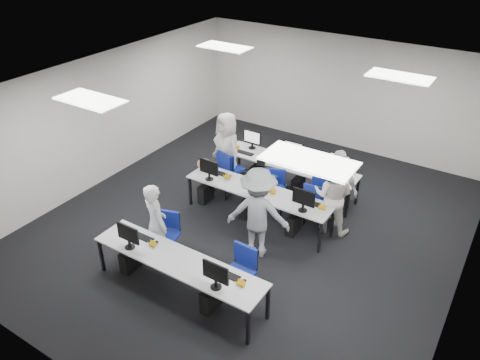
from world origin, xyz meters
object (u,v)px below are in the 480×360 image
Objects in this scene: student_3 at (336,187)px; chair_5 at (231,176)px; chair_4 at (318,209)px; desk_front at (178,262)px; student_1 at (333,195)px; chair_1 at (239,282)px; chair_2 at (222,183)px; chair_0 at (167,244)px; photographer at (258,213)px; student_0 at (156,223)px; chair_7 at (314,206)px; chair_6 at (274,193)px; chair_3 at (274,198)px; desk_mid at (258,192)px; student_2 at (227,149)px.

chair_5 is at bearing -168.25° from student_3.
chair_4 is 2.28m from chair_5.
student_1 is (1.43, 3.10, 0.14)m from desk_front.
chair_1 is 1.05× the size of chair_2.
student_3 is at bearing -84.00° from student_1.
chair_1 is 0.99× the size of chair_5.
chair_1 is 3.58m from chair_5.
chair_0 is 0.50× the size of photographer.
chair_5 is at bearing -14.06° from student_1.
chair_2 is at bearing -78.89° from chair_5.
chair_5 is (-0.36, 2.75, 0.02)m from chair_0.
chair_0 is at bearing -101.40° from student_0.
photographer is at bearing -120.36° from student_0.
student_1 is at bearing 10.06° from chair_5.
chair_0 is at bearing -129.94° from chair_7.
chair_6 is at bearing 5.64° from chair_2.
chair_3 is 0.24m from chair_6.
chair_0 is 0.55× the size of student_3.
desk_mid is 1.27m from chair_7.
student_0 is at bearing -131.55° from chair_3.
student_3 is (0.46, 2.94, 0.53)m from chair_1.
photographer reaches higher than chair_5.
desk_mid is 1.47m from chair_5.
chair_2 is 1.30m from chair_3.
chair_5 is at bearing 167.33° from chair_4.
chair_4 is 0.16m from chair_7.
student_2 is at bearing 128.67° from chair_1.
student_1 is at bearing -23.09° from chair_3.
student_2 is at bearing -171.47° from student_3.
chair_2 is 0.56× the size of student_1.
chair_7 reaches higher than chair_6.
chair_5 is 0.55× the size of student_2.
chair_5 is at bearing 80.40° from chair_0.
chair_6 is 3.04m from student_0.
chair_6 reaches higher than desk_mid.
photographer is (0.56, 1.65, 0.23)m from desk_front.
student_1 is at bearing -29.74° from chair_4.
photographer is (-0.88, -1.44, 0.09)m from student_1.
student_1 is 0.99× the size of student_3.
student_0 is 3.08m from student_2.
chair_2 reaches higher than desk_mid.
chair_1 is 1.02× the size of chair_4.
student_2 is (-1.40, 0.94, 0.21)m from desk_mid.
chair_1 is at bearing -22.32° from chair_0.
chair_3 is 1.41m from student_3.
chair_6 is 0.45× the size of photographer.
chair_4 is (1.00, 0.08, 0.01)m from chair_3.
desk_mid is at bearing -11.00° from student_2.
student_3 is 1.94m from photographer.
desk_mid is at bearing -158.50° from chair_4.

